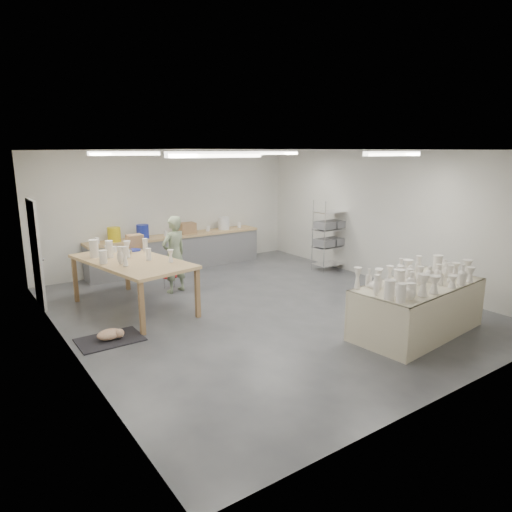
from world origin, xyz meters
TOP-DOWN VIEW (x-y plane):
  - room at (-0.11, 0.08)m, footprint 8.00×8.02m
  - back_counter at (-0.01, 3.68)m, footprint 4.60×0.60m
  - wire_shelf at (3.20, 1.40)m, footprint 0.88×0.48m
  - drying_table at (1.43, -2.51)m, footprint 2.49×1.36m
  - work_table at (-2.03, 1.47)m, footprint 1.76×2.80m
  - rug at (-2.90, 0.11)m, footprint 1.00×0.70m
  - cat at (-2.88, 0.10)m, footprint 0.47×0.39m
  - potter at (-0.90, 1.91)m, footprint 0.69×0.55m
  - red_stool at (-0.90, 2.18)m, footprint 0.42×0.42m

SIDE VIEW (x-z plane):
  - rug at x=-2.90m, z-range 0.00..0.02m
  - cat at x=-2.88m, z-range 0.02..0.19m
  - red_stool at x=-0.90m, z-range 0.11..0.41m
  - drying_table at x=1.43m, z-range -0.13..1.06m
  - back_counter at x=-0.01m, z-range -0.13..1.11m
  - potter at x=-0.90m, z-range 0.00..1.66m
  - wire_shelf at x=3.20m, z-range 0.02..1.82m
  - work_table at x=-2.03m, z-range 0.29..1.62m
  - room at x=-0.11m, z-range 0.56..3.56m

